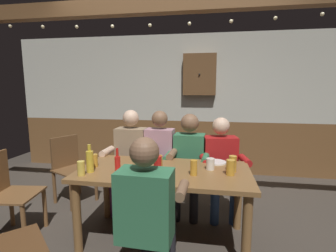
# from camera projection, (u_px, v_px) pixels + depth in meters

# --- Properties ---
(ground_plane) EXTENTS (7.69, 7.69, 0.00)m
(ground_plane) POSITION_uv_depth(u_px,v_px,m) (161.00, 250.00, 2.39)
(ground_plane) COLOR #423A33
(back_wall_upper) EXTENTS (6.41, 0.12, 1.51)m
(back_wall_upper) POSITION_uv_depth(u_px,v_px,m) (187.00, 79.00, 4.47)
(back_wall_upper) COLOR beige
(back_wall_wainscot) EXTENTS (6.41, 0.12, 0.94)m
(back_wall_wainscot) POSITION_uv_depth(u_px,v_px,m) (186.00, 146.00, 4.65)
(back_wall_wainscot) COLOR brown
(back_wall_wainscot) RESTS_ON ground_plane
(ceiling_beam) EXTENTS (5.77, 0.14, 0.16)m
(ceiling_beam) POSITION_uv_depth(u_px,v_px,m) (170.00, 5.00, 2.57)
(ceiling_beam) COLOR brown
(dining_table) EXTENTS (1.67, 0.84, 0.74)m
(dining_table) POSITION_uv_depth(u_px,v_px,m) (164.00, 180.00, 2.47)
(dining_table) COLOR brown
(dining_table) RESTS_ON ground_plane
(person_0) EXTENTS (0.53, 0.54, 1.26)m
(person_0) POSITION_uv_depth(u_px,v_px,m) (130.00, 155.00, 3.19)
(person_0) COLOR #997F60
(person_0) RESTS_ON ground_plane
(person_1) EXTENTS (0.50, 0.51, 1.25)m
(person_1) POSITION_uv_depth(u_px,v_px,m) (158.00, 157.00, 3.13)
(person_1) COLOR #B78493
(person_1) RESTS_ON ground_plane
(person_2) EXTENTS (0.52, 0.54, 1.22)m
(person_2) POSITION_uv_depth(u_px,v_px,m) (189.00, 158.00, 3.07)
(person_2) COLOR #33724C
(person_2) RESTS_ON ground_plane
(person_3) EXTENTS (0.58, 0.58, 1.18)m
(person_3) POSITION_uv_depth(u_px,v_px,m) (221.00, 162.00, 3.01)
(person_3) COLOR #AD1919
(person_3) RESTS_ON ground_plane
(person_4) EXTENTS (0.54, 0.55, 1.20)m
(person_4) POSITION_uv_depth(u_px,v_px,m) (148.00, 207.00, 1.84)
(person_4) COLOR #33724C
(person_4) RESTS_ON ground_plane
(chair_empty_near_left) EXTENTS (0.49, 0.49, 0.88)m
(chair_empty_near_left) POSITION_uv_depth(u_px,v_px,m) (7.00, 192.00, 2.56)
(chair_empty_near_left) COLOR brown
(chair_empty_near_left) RESTS_ON ground_plane
(chair_empty_far_end) EXTENTS (0.59, 0.59, 0.88)m
(chair_empty_far_end) POSITION_uv_depth(u_px,v_px,m) (71.00, 167.00, 3.40)
(chair_empty_far_end) COLOR brown
(chair_empty_far_end) RESTS_ON ground_plane
(table_candle) EXTENTS (0.04, 0.04, 0.08)m
(table_candle) POSITION_uv_depth(u_px,v_px,m) (150.00, 161.00, 2.62)
(table_candle) COLOR #F9E08C
(table_candle) RESTS_ON dining_table
(plate_0) EXTENTS (0.21, 0.21, 0.01)m
(plate_0) POSITION_uv_depth(u_px,v_px,m) (216.00, 162.00, 2.68)
(plate_0) COLOR white
(plate_0) RESTS_ON dining_table
(bottle_0) EXTENTS (0.07, 0.07, 0.23)m
(bottle_0) POSITION_uv_depth(u_px,v_px,m) (147.00, 161.00, 2.45)
(bottle_0) COLOR #195923
(bottle_0) RESTS_ON dining_table
(bottle_1) EXTENTS (0.05, 0.05, 0.22)m
(bottle_1) POSITION_uv_depth(u_px,v_px,m) (118.00, 162.00, 2.41)
(bottle_1) COLOR red
(bottle_1) RESTS_ON dining_table
(bottle_2) EXTENTS (0.07, 0.07, 0.28)m
(bottle_2) POSITION_uv_depth(u_px,v_px,m) (157.00, 168.00, 2.16)
(bottle_2) COLOR red
(bottle_2) RESTS_ON dining_table
(bottle_3) EXTENTS (0.07, 0.07, 0.27)m
(bottle_3) POSITION_uv_depth(u_px,v_px,m) (90.00, 161.00, 2.37)
(bottle_3) COLOR gold
(bottle_3) RESTS_ON dining_table
(pint_glass_0) EXTENTS (0.08, 0.08, 0.11)m
(pint_glass_0) POSITION_uv_depth(u_px,v_px,m) (210.00, 164.00, 2.45)
(pint_glass_0) COLOR white
(pint_glass_0) RESTS_ON dining_table
(pint_glass_1) EXTENTS (0.06, 0.06, 0.12)m
(pint_glass_1) POSITION_uv_depth(u_px,v_px,m) (135.00, 153.00, 2.84)
(pint_glass_1) COLOR #E5C64C
(pint_glass_1) RESTS_ON dining_table
(pint_glass_2) EXTENTS (0.07, 0.07, 0.11)m
(pint_glass_2) POSITION_uv_depth(u_px,v_px,m) (135.00, 173.00, 2.19)
(pint_glass_2) COLOR #4C2D19
(pint_glass_2) RESTS_ON dining_table
(pint_glass_3) EXTENTS (0.07, 0.07, 0.16)m
(pint_glass_3) POSITION_uv_depth(u_px,v_px,m) (233.00, 164.00, 2.38)
(pint_glass_3) COLOR gold
(pint_glass_3) RESTS_ON dining_table
(pint_glass_4) EXTENTS (0.08, 0.08, 0.14)m
(pint_glass_4) POSITION_uv_depth(u_px,v_px,m) (230.00, 167.00, 2.30)
(pint_glass_4) COLOR gold
(pint_glass_4) RESTS_ON dining_table
(pint_glass_5) EXTENTS (0.06, 0.06, 0.14)m
(pint_glass_5) POSITION_uv_depth(u_px,v_px,m) (159.00, 162.00, 2.46)
(pint_glass_5) COLOR gold
(pint_glass_5) RESTS_ON dining_table
(pint_glass_6) EXTENTS (0.07, 0.07, 0.13)m
(pint_glass_6) POSITION_uv_depth(u_px,v_px,m) (81.00, 168.00, 2.29)
(pint_glass_6) COLOR #E5C64C
(pint_glass_6) RESTS_ON dining_table
(pint_glass_7) EXTENTS (0.06, 0.06, 0.13)m
(pint_glass_7) POSITION_uv_depth(u_px,v_px,m) (95.00, 160.00, 2.54)
(pint_glass_7) COLOR gold
(pint_glass_7) RESTS_ON dining_table
(pint_glass_8) EXTENTS (0.06, 0.06, 0.14)m
(pint_glass_8) POSITION_uv_depth(u_px,v_px,m) (194.00, 168.00, 2.29)
(pint_glass_8) COLOR gold
(pint_glass_8) RESTS_ON dining_table
(wall_dart_cabinet) EXTENTS (0.56, 0.15, 0.70)m
(wall_dart_cabinet) POSITION_uv_depth(u_px,v_px,m) (200.00, 75.00, 4.29)
(wall_dart_cabinet) COLOR brown
(string_lights) EXTENTS (4.52, 0.04, 0.12)m
(string_lights) POSITION_uv_depth(u_px,v_px,m) (169.00, 21.00, 2.55)
(string_lights) COLOR #F9EAB2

